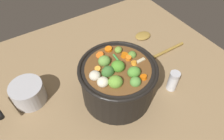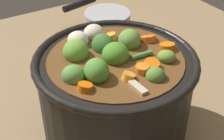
% 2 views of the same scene
% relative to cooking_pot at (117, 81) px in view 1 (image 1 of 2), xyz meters
% --- Properties ---
extents(ground_plane, '(1.10, 1.10, 0.00)m').
position_rel_cooking_pot_xyz_m(ground_plane, '(0.00, -0.00, -0.08)').
color(ground_plane, '#8C704C').
extents(cooking_pot, '(0.27, 0.27, 0.18)m').
position_rel_cooking_pot_xyz_m(cooking_pot, '(0.00, 0.00, 0.00)').
color(cooking_pot, black).
rests_on(cooking_pot, ground_plane).
extents(wooden_spoon, '(0.18, 0.25, 0.01)m').
position_rel_cooking_pot_xyz_m(wooden_spoon, '(0.17, -0.29, -0.08)').
color(wooden_spoon, olive).
rests_on(wooden_spoon, ground_plane).
extents(salt_shaker, '(0.04, 0.04, 0.09)m').
position_rel_cooking_pot_xyz_m(salt_shaker, '(-0.08, -0.19, -0.04)').
color(salt_shaker, silver).
rests_on(salt_shaker, ground_plane).
extents(small_saucepan, '(0.13, 0.19, 0.08)m').
position_rel_cooking_pot_xyz_m(small_saucepan, '(0.15, 0.28, -0.04)').
color(small_saucepan, '#ADADB2').
rests_on(small_saucepan, ground_plane).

